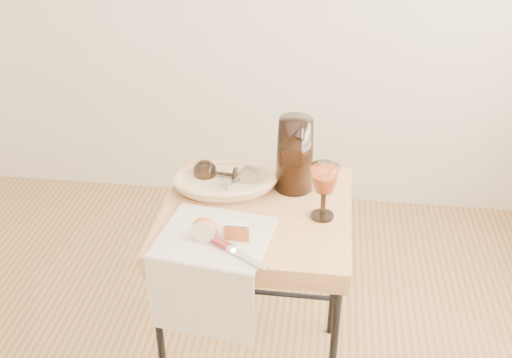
% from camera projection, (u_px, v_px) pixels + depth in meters
% --- Properties ---
extents(side_table, '(0.60, 0.60, 0.76)m').
position_uv_depth(side_table, '(257.00, 300.00, 2.10)').
color(side_table, brown).
rests_on(side_table, floor).
extents(tea_towel, '(0.36, 0.33, 0.01)m').
position_uv_depth(tea_towel, '(215.00, 236.00, 1.77)').
color(tea_towel, silver).
rests_on(tea_towel, side_table).
extents(bread_basket, '(0.35, 0.27, 0.05)m').
position_uv_depth(bread_basket, '(225.00, 183.00, 2.00)').
color(bread_basket, tan).
rests_on(bread_basket, side_table).
extents(goblet_lying_a, '(0.14, 0.10, 0.08)m').
position_uv_depth(goblet_lying_a, '(218.00, 173.00, 2.00)').
color(goblet_lying_a, '#312015').
rests_on(goblet_lying_a, bread_basket).
extents(goblet_lying_b, '(0.14, 0.14, 0.07)m').
position_uv_depth(goblet_lying_b, '(238.00, 180.00, 1.97)').
color(goblet_lying_b, white).
rests_on(goblet_lying_b, bread_basket).
extents(pitcher, '(0.25, 0.30, 0.29)m').
position_uv_depth(pitcher, '(295.00, 154.00, 1.96)').
color(pitcher, black).
rests_on(pitcher, side_table).
extents(wine_goblet, '(0.12, 0.12, 0.18)m').
position_uv_depth(wine_goblet, '(324.00, 192.00, 1.82)').
color(wine_goblet, white).
rests_on(wine_goblet, side_table).
extents(apple_half, '(0.08, 0.04, 0.07)m').
position_uv_depth(apple_half, '(205.00, 228.00, 1.75)').
color(apple_half, red).
rests_on(apple_half, tea_towel).
extents(apple_wedge, '(0.07, 0.04, 0.05)m').
position_uv_depth(apple_wedge, '(235.00, 230.00, 1.76)').
color(apple_wedge, beige).
rests_on(apple_wedge, tea_towel).
extents(table_knife, '(0.20, 0.15, 0.02)m').
position_uv_depth(table_knife, '(233.00, 250.00, 1.70)').
color(table_knife, silver).
rests_on(table_knife, tea_towel).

